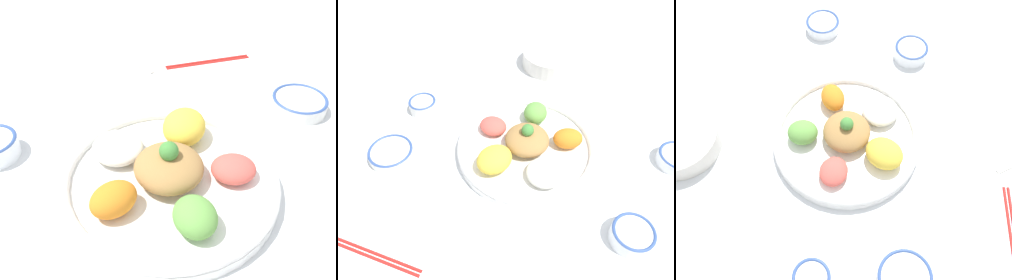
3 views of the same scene
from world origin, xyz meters
TOP-DOWN VIEW (x-y plane):
  - ground_plane at (0.00, 0.00)m, footprint 2.40×2.40m
  - salad_platter at (0.02, 0.01)m, footprint 0.37×0.37m
  - rice_bowl_blue at (0.32, -0.13)m, footprint 0.09×0.09m
  - sauce_bowl_dark at (-0.30, -0.16)m, footprint 0.12×0.12m
  - rice_bowl_plain at (-0.33, 0.03)m, footprint 0.08×0.08m
  - side_serving_bowl at (-0.06, 0.42)m, footprint 0.20×0.20m
  - chopsticks_pair_near at (-0.16, -0.40)m, footprint 0.22×0.04m

SIDE VIEW (x-z plane):
  - ground_plane at x=0.00m, z-range 0.00..0.00m
  - chopsticks_pair_near at x=-0.16m, z-range 0.00..0.01m
  - sauce_bowl_dark at x=-0.30m, z-range 0.00..0.03m
  - rice_bowl_plain at x=-0.33m, z-range 0.00..0.04m
  - rice_bowl_blue at x=0.32m, z-range 0.00..0.04m
  - salad_platter at x=0.02m, z-range -0.02..0.08m
  - side_serving_bowl at x=-0.06m, z-range 0.00..0.06m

